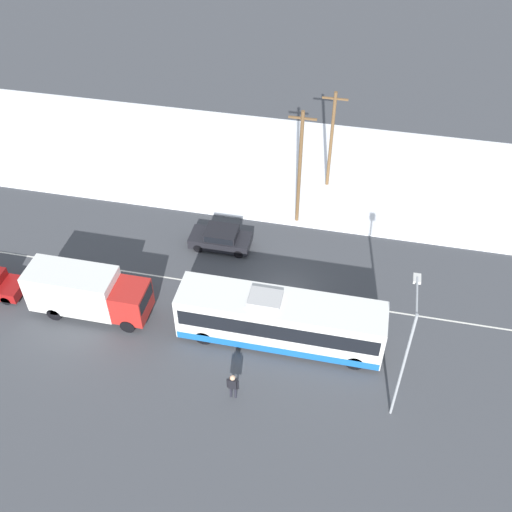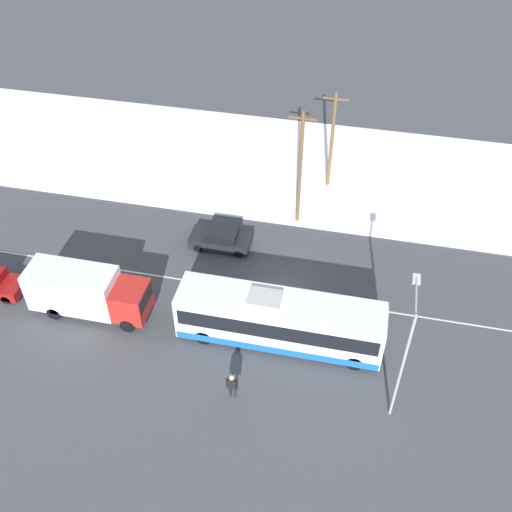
{
  "view_description": "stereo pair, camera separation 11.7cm",
  "coord_description": "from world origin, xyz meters",
  "px_view_note": "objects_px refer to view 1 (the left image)",
  "views": [
    {
      "loc": [
        3.7,
        -25.48,
        27.07
      ],
      "look_at": [
        -2.06,
        1.7,
        1.4
      ],
      "focal_mm": 42.0,
      "sensor_mm": 36.0,
      "label": 1
    },
    {
      "loc": [
        3.82,
        -25.45,
        27.07
      ],
      "look_at": [
        -2.06,
        1.7,
        1.4
      ],
      "focal_mm": 42.0,
      "sensor_mm": 36.0,
      "label": 2
    }
  ],
  "objects_px": {
    "box_truck": "(86,292)",
    "utility_pole_roadside": "(300,168)",
    "sedan_car": "(221,238)",
    "utility_pole_snowlot": "(331,139)",
    "pedestrian_at_stop": "(233,384)",
    "streetlamp": "(407,346)",
    "city_bus": "(280,320)"
  },
  "relations": [
    {
      "from": "sedan_car",
      "to": "utility_pole_snowlot",
      "type": "height_order",
      "value": "utility_pole_snowlot"
    },
    {
      "from": "streetlamp",
      "to": "sedan_car",
      "type": "bearing_deg",
      "value": 139.32
    },
    {
      "from": "box_truck",
      "to": "pedestrian_at_stop",
      "type": "height_order",
      "value": "box_truck"
    },
    {
      "from": "pedestrian_at_stop",
      "to": "streetlamp",
      "type": "height_order",
      "value": "streetlamp"
    },
    {
      "from": "city_bus",
      "to": "utility_pole_roadside",
      "type": "distance_m",
      "value": 11.29
    },
    {
      "from": "sedan_car",
      "to": "pedestrian_at_stop",
      "type": "distance_m",
      "value": 12.03
    },
    {
      "from": "streetlamp",
      "to": "utility_pole_roadside",
      "type": "distance_m",
      "value": 15.72
    },
    {
      "from": "streetlamp",
      "to": "utility_pole_roadside",
      "type": "relative_size",
      "value": 0.87
    },
    {
      "from": "city_bus",
      "to": "utility_pole_roadside",
      "type": "xyz_separation_m",
      "value": [
        -0.73,
        10.88,
        2.9
      ]
    },
    {
      "from": "streetlamp",
      "to": "utility_pole_snowlot",
      "type": "xyz_separation_m",
      "value": [
        -5.68,
        18.68,
        -0.77
      ]
    },
    {
      "from": "box_truck",
      "to": "utility_pole_roadside",
      "type": "bearing_deg",
      "value": 45.71
    },
    {
      "from": "sedan_car",
      "to": "pedestrian_at_stop",
      "type": "relative_size",
      "value": 2.23
    },
    {
      "from": "city_bus",
      "to": "utility_pole_snowlot",
      "type": "distance_m",
      "value": 15.83
    },
    {
      "from": "streetlamp",
      "to": "pedestrian_at_stop",
      "type": "bearing_deg",
      "value": -170.99
    },
    {
      "from": "streetlamp",
      "to": "box_truck",
      "type": "bearing_deg",
      "value": 171.04
    },
    {
      "from": "streetlamp",
      "to": "utility_pole_snowlot",
      "type": "relative_size",
      "value": 0.98
    },
    {
      "from": "utility_pole_snowlot",
      "to": "utility_pole_roadside",
      "type": "bearing_deg",
      "value": -108.39
    },
    {
      "from": "box_truck",
      "to": "sedan_car",
      "type": "xyz_separation_m",
      "value": [
        6.25,
        7.32,
        -0.89
      ]
    },
    {
      "from": "city_bus",
      "to": "box_truck",
      "type": "height_order",
      "value": "city_bus"
    },
    {
      "from": "sedan_car",
      "to": "utility_pole_snowlot",
      "type": "xyz_separation_m",
      "value": [
        6.14,
        8.51,
        3.25
      ]
    },
    {
      "from": "sedan_car",
      "to": "utility_pole_snowlot",
      "type": "bearing_deg",
      "value": -125.82
    },
    {
      "from": "utility_pole_snowlot",
      "to": "pedestrian_at_stop",
      "type": "bearing_deg",
      "value": -97.24
    },
    {
      "from": "box_truck",
      "to": "streetlamp",
      "type": "height_order",
      "value": "streetlamp"
    },
    {
      "from": "utility_pole_roadside",
      "to": "sedan_car",
      "type": "bearing_deg",
      "value": -140.46
    },
    {
      "from": "streetlamp",
      "to": "utility_pole_snowlot",
      "type": "height_order",
      "value": "utility_pole_snowlot"
    },
    {
      "from": "city_bus",
      "to": "utility_pole_roadside",
      "type": "height_order",
      "value": "utility_pole_roadside"
    },
    {
      "from": "city_bus",
      "to": "box_truck",
      "type": "relative_size",
      "value": 1.62
    },
    {
      "from": "city_bus",
      "to": "streetlamp",
      "type": "relative_size",
      "value": 1.52
    },
    {
      "from": "box_truck",
      "to": "utility_pole_snowlot",
      "type": "height_order",
      "value": "utility_pole_snowlot"
    },
    {
      "from": "sedan_car",
      "to": "utility_pole_roadside",
      "type": "height_order",
      "value": "utility_pole_roadside"
    },
    {
      "from": "sedan_car",
      "to": "box_truck",
      "type": "bearing_deg",
      "value": 49.5
    },
    {
      "from": "utility_pole_roadside",
      "to": "pedestrian_at_stop",
      "type": "bearing_deg",
      "value": -93.61
    }
  ]
}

